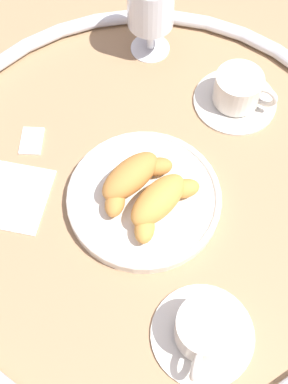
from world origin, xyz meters
The scene contains 10 objects.
ground_plane centered at (0.00, 0.00, 0.00)m, with size 2.20×2.20×0.00m, color #997551.
table_chrome_rim centered at (0.00, 0.00, 0.01)m, with size 0.70×0.70×0.02m, color silver.
pastry_plate centered at (0.03, 0.01, 0.01)m, with size 0.23×0.23×0.02m.
croissant_large centered at (0.02, -0.01, 0.04)m, with size 0.13×0.09×0.04m.
croissant_small centered at (0.03, 0.04, 0.04)m, with size 0.13×0.08×0.04m.
coffee_cup_near centered at (0.16, 0.17, 0.03)m, with size 0.14×0.14×0.06m.
coffee_cup_far centered at (-0.21, 0.05, 0.03)m, with size 0.14×0.14×0.06m.
juice_glass_left centered at (-0.24, -0.13, 0.09)m, with size 0.08×0.08×0.14m.
sugar_packet centered at (0.02, -0.20, 0.00)m, with size 0.05×0.03×0.01m, color white.
folded_napkin centered at (0.12, -0.17, 0.00)m, with size 0.11×0.11×0.01m, color silver.
Camera 1 is at (0.34, 0.19, 0.70)m, focal length 49.50 mm.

